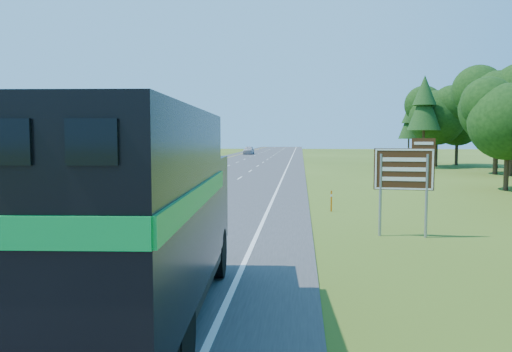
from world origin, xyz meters
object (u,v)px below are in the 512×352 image
(far_car, at_px, (249,150))
(exit_sign, at_px, (405,173))
(horse_truck, at_px, (128,216))
(white_suv, at_px, (198,160))

(far_car, height_order, exit_sign, exit_sign)
(horse_truck, bearing_deg, exit_sign, 51.43)
(white_suv, xyz_separation_m, exit_sign, (14.82, -35.30, 1.24))
(white_suv, bearing_deg, far_car, 85.64)
(exit_sign, bearing_deg, white_suv, 119.49)
(white_suv, height_order, exit_sign, exit_sign)
(white_suv, height_order, far_car, white_suv)
(horse_truck, bearing_deg, white_suv, 96.94)
(white_suv, xyz_separation_m, far_car, (0.42, 49.34, -0.14))
(horse_truck, xyz_separation_m, white_suv, (-8.11, 44.80, -1.12))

